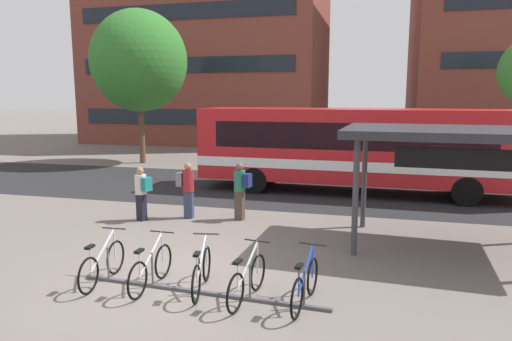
# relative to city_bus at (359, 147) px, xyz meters

# --- Properties ---
(ground) EXTENTS (200.00, 200.00, 0.00)m
(ground) POSITION_rel_city_bus_xyz_m (-3.35, -9.62, -1.78)
(ground) COLOR #6B605B
(bus_lane_asphalt) EXTENTS (80.00, 7.20, 0.01)m
(bus_lane_asphalt) POSITION_rel_city_bus_xyz_m (-3.35, 0.00, -1.77)
(bus_lane_asphalt) COLOR #232326
(bus_lane_asphalt) RESTS_ON ground
(city_bus) EXTENTS (12.09, 2.87, 3.20)m
(city_bus) POSITION_rel_city_bus_xyz_m (0.00, 0.00, 0.00)
(city_bus) COLOR red
(city_bus) RESTS_ON ground
(bike_rack) EXTENTS (4.97, 0.35, 0.70)m
(bike_rack) POSITION_rel_city_bus_xyz_m (-2.51, -10.09, -1.68)
(bike_rack) COLOR #47474C
(bike_rack) RESTS_ON ground
(parked_bicycle_silver_0) EXTENTS (0.52, 1.72, 0.99)m
(parked_bicycle_silver_0) POSITION_rel_city_bus_xyz_m (-4.55, -10.09, -1.39)
(parked_bicycle_silver_0) COLOR black
(parked_bicycle_silver_0) RESTS_ON ground
(parked_bicycle_silver_1) EXTENTS (0.52, 1.72, 0.99)m
(parked_bicycle_silver_1) POSITION_rel_city_bus_xyz_m (-3.51, -10.07, -1.39)
(parked_bicycle_silver_1) COLOR black
(parked_bicycle_silver_1) RESTS_ON ground
(parked_bicycle_silver_2) EXTENTS (0.52, 1.71, 0.99)m
(parked_bicycle_silver_2) POSITION_rel_city_bus_xyz_m (-2.51, -9.97, -1.39)
(parked_bicycle_silver_2) COLOR black
(parked_bicycle_silver_2) RESTS_ON ground
(parked_bicycle_silver_3) EXTENTS (0.52, 1.71, 0.99)m
(parked_bicycle_silver_3) POSITION_rel_city_bus_xyz_m (-1.56, -10.15, -1.39)
(parked_bicycle_silver_3) COLOR black
(parked_bicycle_silver_3) RESTS_ON ground
(parked_bicycle_blue_4) EXTENTS (0.52, 1.72, 0.99)m
(parked_bicycle_blue_4) POSITION_rel_city_bus_xyz_m (-0.52, -10.10, -1.39)
(parked_bicycle_blue_4) COLOR black
(parked_bicycle_blue_4) RESTS_ON ground
(transit_shelter) EXTENTS (5.53, 3.54, 2.92)m
(transit_shelter) POSITION_rel_city_bus_xyz_m (2.52, -6.10, 0.95)
(transit_shelter) COLOR #38383D
(transit_shelter) RESTS_ON ground
(commuter_teal_pack_0) EXTENTS (0.59, 0.47, 1.61)m
(commuter_teal_pack_0) POSITION_rel_city_bus_xyz_m (-6.06, -5.66, -0.85)
(commuter_teal_pack_0) COLOR black
(commuter_teal_pack_0) RESTS_ON ground
(commuter_grey_pack_1) EXTENTS (0.54, 0.36, 1.69)m
(commuter_grey_pack_1) POSITION_rel_city_bus_xyz_m (-4.87, -5.04, -0.80)
(commuter_grey_pack_1) COLOR #2D3851
(commuter_grey_pack_1) RESTS_ON ground
(commuter_navy_pack_2) EXTENTS (0.57, 0.40, 1.72)m
(commuter_navy_pack_2) POSITION_rel_city_bus_xyz_m (-3.24, -4.85, -0.78)
(commuter_navy_pack_2) COLOR #47382D
(commuter_navy_pack_2) RESTS_ON ground
(street_tree_0) EXTENTS (5.15, 5.15, 8.25)m
(street_tree_0) POSITION_rel_city_bus_xyz_m (-11.90, 5.27, 3.76)
(street_tree_0) COLOR brown
(street_tree_0) RESTS_ON ground
(building_left_wing) EXTENTS (18.14, 11.38, 21.95)m
(building_left_wing) POSITION_rel_city_bus_xyz_m (-12.75, 19.06, 9.20)
(building_left_wing) COLOR brown
(building_left_wing) RESTS_ON ground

